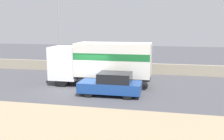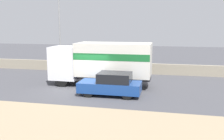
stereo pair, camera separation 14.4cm
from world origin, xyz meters
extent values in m
plane|color=#47474C|center=(0.00, 0.00, 0.00)|extent=(80.00, 80.00, 0.00)
cube|color=#9E896B|center=(0.00, -6.13, 0.02)|extent=(60.00, 5.47, 0.04)
cube|color=gray|center=(0.00, 7.30, 0.50)|extent=(60.00, 0.35, 1.00)
cylinder|color=gray|center=(-4.84, 6.27, 3.54)|extent=(0.14, 0.14, 7.07)
cube|color=silver|center=(-2.43, 1.84, 1.71)|extent=(2.10, 2.26, 2.51)
cube|color=black|center=(-3.46, 1.84, 2.21)|extent=(0.06, 1.92, 1.10)
cube|color=#2D2D33|center=(1.39, 1.84, 0.73)|extent=(5.53, 1.37, 0.25)
cube|color=silver|center=(1.39, 1.84, 2.07)|extent=(5.53, 2.48, 2.43)
cube|color=#19662D|center=(1.39, 1.84, 2.37)|extent=(5.50, 2.50, 0.49)
cylinder|color=black|center=(-2.43, 0.88, 0.50)|extent=(1.00, 0.28, 1.00)
cylinder|color=black|center=(-2.43, 2.80, 0.50)|extent=(1.00, 0.28, 1.00)
cylinder|color=black|center=(2.91, 0.88, 0.50)|extent=(1.00, 0.28, 1.00)
cylinder|color=black|center=(2.91, 2.80, 0.50)|extent=(1.00, 0.28, 1.00)
cylinder|color=black|center=(1.80, 0.88, 0.50)|extent=(1.00, 0.28, 1.00)
cylinder|color=black|center=(1.80, 2.80, 0.50)|extent=(1.00, 0.28, 1.00)
cube|color=navy|center=(1.65, -0.67, 0.57)|extent=(4.08, 1.76, 0.66)
cube|color=black|center=(1.97, -0.67, 1.22)|extent=(2.12, 1.62, 0.63)
cylinder|color=black|center=(0.38, -1.43, 0.33)|extent=(0.65, 0.20, 0.65)
cylinder|color=black|center=(0.38, 0.09, 0.33)|extent=(0.65, 0.20, 0.65)
cylinder|color=black|center=(2.91, -1.43, 0.33)|extent=(0.65, 0.20, 0.65)
cylinder|color=black|center=(2.91, 0.09, 0.33)|extent=(0.65, 0.20, 0.65)
camera|label=1|loc=(5.04, -16.29, 4.58)|focal=40.00mm
camera|label=2|loc=(5.18, -16.26, 4.58)|focal=40.00mm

